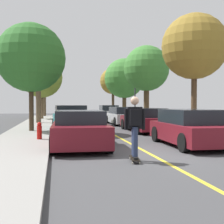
{
  "coord_description": "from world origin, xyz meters",
  "views": [
    {
      "loc": [
        -2.93,
        -8.81,
        1.6
      ],
      "look_at": [
        -0.1,
        5.89,
        1.16
      ],
      "focal_mm": 47.17,
      "sensor_mm": 36.0,
      "label": 1
    }
  ],
  "objects": [
    {
      "name": "parked_car_right_nearest",
      "position": [
        2.08,
        1.5,
        0.68
      ],
      "size": [
        2.03,
        4.18,
        1.38
      ],
      "color": "maroon",
      "rests_on": "ground"
    },
    {
      "name": "street_tree_right_farthest",
      "position": [
        4.2,
        27.52,
        4.39
      ],
      "size": [
        3.28,
        3.28,
        5.91
      ],
      "color": "#3D2D1E",
      "rests_on": "sidewalk_right"
    },
    {
      "name": "street_tree_right_nearest",
      "position": [
        4.2,
        5.49,
        4.55
      ],
      "size": [
        3.41,
        3.41,
        6.13
      ],
      "color": "#4C3823",
      "rests_on": "sidewalk_right"
    },
    {
      "name": "center_line",
      "position": [
        0.0,
        4.0,
        0.0
      ],
      "size": [
        0.12,
        39.2,
        0.01
      ],
      "primitive_type": "cube",
      "color": "gold",
      "rests_on": "ground"
    },
    {
      "name": "parked_car_right_farthest",
      "position": [
        2.08,
        19.06,
        0.69
      ],
      "size": [
        1.93,
        4.62,
        1.44
      ],
      "color": "#B7B7BC",
      "rests_on": "ground"
    },
    {
      "name": "street_tree_left_near",
      "position": [
        -4.2,
        14.17,
        4.81
      ],
      "size": [
        3.79,
        3.79,
        6.59
      ],
      "color": "brown",
      "rests_on": "sidewalk_left"
    },
    {
      "name": "street_tree_left_nearest",
      "position": [
        -4.2,
        7.46,
        4.03
      ],
      "size": [
        3.67,
        3.67,
        5.74
      ],
      "color": "#3D2D1E",
      "rests_on": "sidewalk_left"
    },
    {
      "name": "parked_car_left_near",
      "position": [
        -2.08,
        8.72,
        0.72
      ],
      "size": [
        2.12,
        4.71,
        1.49
      ],
      "color": "#196066",
      "rests_on": "ground"
    },
    {
      "name": "street_tree_right_far",
      "position": [
        4.2,
        21.33,
        4.23
      ],
      "size": [
        4.17,
        4.17,
        6.19
      ],
      "color": "#4C3823",
      "rests_on": "sidewalk_right"
    },
    {
      "name": "sidewalk_left",
      "position": [
        -4.3,
        0.0,
        0.07
      ],
      "size": [
        2.34,
        56.0,
        0.14
      ],
      "primitive_type": "cube",
      "color": "gray",
      "rests_on": "ground"
    },
    {
      "name": "streetlamp",
      "position": [
        3.83,
        15.78,
        3.28
      ],
      "size": [
        0.36,
        0.24,
        5.47
      ],
      "color": "#38383D",
      "rests_on": "sidewalk_right"
    },
    {
      "name": "street_tree_left_far",
      "position": [
        -4.2,
        20.3,
        4.11
      ],
      "size": [
        3.93,
        3.93,
        5.94
      ],
      "color": "brown",
      "rests_on": "sidewalk_left"
    },
    {
      "name": "skateboarder",
      "position": [
        -0.8,
        -1.06,
        1.06
      ],
      "size": [
        0.59,
        0.71,
        1.68
      ],
      "color": "black",
      "rests_on": "skateboard"
    },
    {
      "name": "parked_car_right_far",
      "position": [
        2.08,
        12.81,
        0.67
      ],
      "size": [
        2.02,
        4.33,
        1.34
      ],
      "color": "#B7B7BC",
      "rests_on": "ground"
    },
    {
      "name": "parked_car_left_nearest",
      "position": [
        -2.08,
        1.85,
        0.66
      ],
      "size": [
        2.1,
        4.28,
        1.34
      ],
      "color": "maroon",
      "rests_on": "ground"
    },
    {
      "name": "skateboard",
      "position": [
        -0.8,
        -1.03,
        0.09
      ],
      "size": [
        0.35,
        0.86,
        0.1
      ],
      "color": "black",
      "rests_on": "ground"
    },
    {
      "name": "parked_car_right_near",
      "position": [
        2.08,
        7.3,
        0.67
      ],
      "size": [
        1.91,
        4.7,
        1.34
      ],
      "color": "maroon",
      "rests_on": "ground"
    },
    {
      "name": "street_tree_left_farthest",
      "position": [
        -4.2,
        26.69,
        4.85
      ],
      "size": [
        4.09,
        4.09,
        6.77
      ],
      "color": "brown",
      "rests_on": "sidewalk_left"
    },
    {
      "name": "fire_hydrant",
      "position": [
        -3.58,
        3.51,
        0.49
      ],
      "size": [
        0.2,
        0.2,
        0.7
      ],
      "color": "#B2140F",
      "rests_on": "sidewalk_left"
    },
    {
      "name": "street_tree_right_near",
      "position": [
        4.2,
        13.69,
        4.36
      ],
      "size": [
        3.61,
        3.61,
        6.06
      ],
      "color": "#4C3823",
      "rests_on": "sidewalk_right"
    },
    {
      "name": "ground",
      "position": [
        0.0,
        0.0,
        0.0
      ],
      "size": [
        80.0,
        80.0,
        0.0
      ],
      "primitive_type": "plane",
      "color": "#424244"
    }
  ]
}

